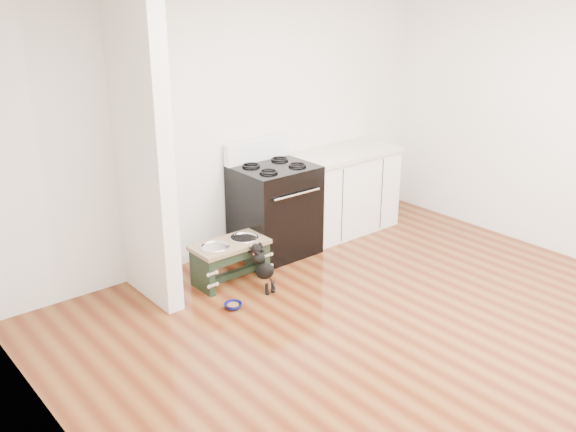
% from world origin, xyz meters
% --- Properties ---
extents(ground, '(5.00, 5.00, 0.00)m').
position_xyz_m(ground, '(0.00, 0.00, 0.00)').
color(ground, '#4F1F0E').
rests_on(ground, ground).
extents(room_shell, '(5.00, 5.00, 5.00)m').
position_xyz_m(room_shell, '(0.00, 0.00, 1.62)').
color(room_shell, silver).
rests_on(room_shell, ground).
extents(partition_wall, '(0.15, 0.80, 2.70)m').
position_xyz_m(partition_wall, '(-1.18, 2.10, 1.35)').
color(partition_wall, silver).
rests_on(partition_wall, ground).
extents(oven_range, '(0.76, 0.69, 1.14)m').
position_xyz_m(oven_range, '(0.25, 2.16, 0.48)').
color(oven_range, black).
rests_on(oven_range, ground).
extents(cabinet_run, '(1.24, 0.64, 0.91)m').
position_xyz_m(cabinet_run, '(1.23, 2.18, 0.45)').
color(cabinet_run, white).
rests_on(cabinet_run, ground).
extents(dog_feeder, '(0.70, 0.37, 0.40)m').
position_xyz_m(dog_feeder, '(-0.48, 1.89, 0.27)').
color(dog_feeder, black).
rests_on(dog_feeder, ground).
extents(puppy, '(0.12, 0.36, 0.43)m').
position_xyz_m(puppy, '(-0.36, 1.57, 0.23)').
color(puppy, black).
rests_on(puppy, ground).
extents(floor_bowl, '(0.19, 0.19, 0.05)m').
position_xyz_m(floor_bowl, '(-0.77, 1.44, 0.02)').
color(floor_bowl, '#0C1058').
rests_on(floor_bowl, ground).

